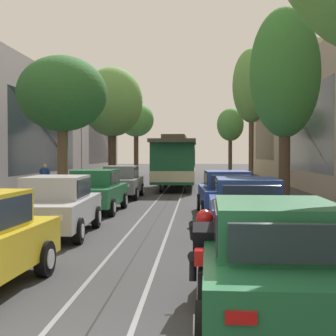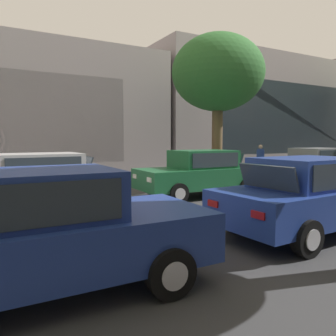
# 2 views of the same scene
# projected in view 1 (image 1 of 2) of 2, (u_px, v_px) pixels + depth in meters

# --- Properties ---
(ground_plane) EXTENTS (160.00, 160.00, 0.00)m
(ground_plane) POSITION_uv_depth(u_px,v_px,m) (171.00, 196.00, 26.04)
(ground_plane) COLOR #38383A
(trolley_track_rails) EXTENTS (1.14, 61.14, 0.01)m
(trolley_track_rails) POSITION_uv_depth(u_px,v_px,m) (174.00, 191.00, 29.35)
(trolley_track_rails) COLOR gray
(trolley_track_rails) RESTS_ON ground
(building_facade_left) EXTENTS (5.09, 52.84, 8.73)m
(building_facade_left) POSITION_uv_depth(u_px,v_px,m) (16.00, 129.00, 31.00)
(building_facade_left) COLOR gray
(building_facade_left) RESTS_ON ground
(parked_car_silver_second_left) EXTENTS (2.11, 4.41, 1.58)m
(parked_car_silver_second_left) POSITION_uv_depth(u_px,v_px,m) (56.00, 205.00, 13.46)
(parked_car_silver_second_left) COLOR #B7B7BC
(parked_car_silver_second_left) RESTS_ON ground
(parked_car_green_mid_left) EXTENTS (2.05, 4.38, 1.58)m
(parked_car_green_mid_left) POSITION_uv_depth(u_px,v_px,m) (95.00, 191.00, 18.77)
(parked_car_green_mid_left) COLOR #1E6038
(parked_car_green_mid_left) RESTS_ON ground
(parked_car_grey_fourth_left) EXTENTS (2.02, 4.37, 1.58)m
(parked_car_grey_fourth_left) POSITION_uv_depth(u_px,v_px,m) (121.00, 182.00, 24.74)
(parked_car_grey_fourth_left) COLOR slate
(parked_car_grey_fourth_left) RESTS_ON ground
(parked_car_green_near_right) EXTENTS (2.07, 4.39, 1.58)m
(parked_car_green_near_right) POSITION_uv_depth(u_px,v_px,m) (274.00, 261.00, 6.46)
(parked_car_green_near_right) COLOR #1E6038
(parked_car_green_near_right) RESTS_ON ground
(parked_car_blue_second_right) EXTENTS (2.03, 4.37, 1.58)m
(parked_car_blue_second_right) POSITION_uv_depth(u_px,v_px,m) (246.00, 209.00, 12.57)
(parked_car_blue_second_right) COLOR #233D93
(parked_car_blue_second_right) RESTS_ON ground
(parked_car_blue_mid_right) EXTENTS (2.14, 4.42, 1.58)m
(parked_car_blue_mid_right) POSITION_uv_depth(u_px,v_px,m) (226.00, 193.00, 17.87)
(parked_car_blue_mid_right) COLOR #233D93
(parked_car_blue_mid_right) RESTS_ON ground
(street_tree_kerb_left_second) EXTENTS (3.73, 3.85, 6.27)m
(street_tree_kerb_left_second) POSITION_uv_depth(u_px,v_px,m) (62.00, 95.00, 20.85)
(street_tree_kerb_left_second) COLOR brown
(street_tree_kerb_left_second) RESTS_ON ground
(street_tree_kerb_left_mid) EXTENTS (3.95, 3.52, 7.76)m
(street_tree_kerb_left_mid) POSITION_uv_depth(u_px,v_px,m) (112.00, 103.00, 32.15)
(street_tree_kerb_left_mid) COLOR #4C3826
(street_tree_kerb_left_mid) RESTS_ON ground
(street_tree_kerb_left_fourth) EXTENTS (3.10, 3.35, 6.63)m
(street_tree_kerb_left_fourth) POSITION_uv_depth(u_px,v_px,m) (136.00, 121.00, 43.77)
(street_tree_kerb_left_fourth) COLOR #4C3826
(street_tree_kerb_left_fourth) RESTS_ON ground
(street_tree_kerb_right_second) EXTENTS (2.47, 2.25, 7.35)m
(street_tree_kerb_right_second) POSITION_uv_depth(u_px,v_px,m) (285.00, 74.00, 17.57)
(street_tree_kerb_right_second) COLOR #4C3826
(street_tree_kerb_right_second) RESTS_ON ground
(street_tree_kerb_right_mid) EXTENTS (2.21, 1.95, 8.33)m
(street_tree_kerb_right_mid) POSITION_uv_depth(u_px,v_px,m) (251.00, 87.00, 29.17)
(street_tree_kerb_right_mid) COLOR brown
(street_tree_kerb_right_mid) RESTS_ON ground
(street_tree_kerb_right_fourth) EXTENTS (2.22, 2.05, 5.95)m
(street_tree_kerb_right_fourth) POSITION_uv_depth(u_px,v_px,m) (230.00, 126.00, 41.49)
(street_tree_kerb_right_fourth) COLOR #4C3826
(street_tree_kerb_right_fourth) RESTS_ON ground
(cable_car_trolley) EXTENTS (2.57, 9.14, 3.28)m
(cable_car_trolley) POSITION_uv_depth(u_px,v_px,m) (175.00, 162.00, 30.60)
(cable_car_trolley) COLOR #1E5B38
(cable_car_trolley) RESTS_ON ground
(motorcycle_with_rider) EXTENTS (0.56, 1.99, 1.37)m
(motorcycle_with_rider) POSITION_uv_depth(u_px,v_px,m) (205.00, 260.00, 7.26)
(motorcycle_with_rider) COLOR black
(motorcycle_with_rider) RESTS_ON ground
(pedestrian_on_left_pavement) EXTENTS (0.55, 0.41, 1.66)m
(pedestrian_on_left_pavement) POSITION_uv_depth(u_px,v_px,m) (45.00, 178.00, 25.76)
(pedestrian_on_left_pavement) COLOR slate
(pedestrian_on_left_pavement) RESTS_ON ground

